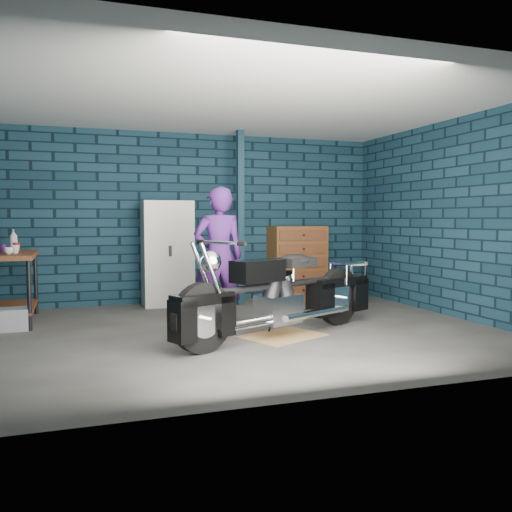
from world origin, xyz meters
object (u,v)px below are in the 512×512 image
at_px(person, 219,256).
at_px(shop_stool, 356,283).
at_px(storage_bin, 10,319).
at_px(tool_chest, 297,263).
at_px(motorcycle, 283,288).
at_px(locker, 167,253).
at_px(workbench, 12,288).

xyz_separation_m(person, shop_stool, (2.50, 0.96, -0.54)).
distance_m(storage_bin, shop_stool, 5.02).
bearing_deg(tool_chest, person, -136.70).
height_order(person, storage_bin, person).
xyz_separation_m(storage_bin, shop_stool, (4.99, 0.51, 0.20)).
height_order(motorcycle, locker, locker).
bearing_deg(storage_bin, motorcycle, -24.49).
bearing_deg(workbench, tool_chest, 10.00).
bearing_deg(workbench, motorcycle, -31.74).
bearing_deg(shop_stool, motorcycle, -136.87).
relative_size(storage_bin, locker, 0.26).
xyz_separation_m(workbench, motorcycle, (3.01, -1.86, 0.11)).
xyz_separation_m(motorcycle, locker, (-0.87, 2.62, 0.25)).
relative_size(storage_bin, tool_chest, 0.35).
bearing_deg(storage_bin, locker, 30.79).
bearing_deg(motorcycle, tool_chest, 39.20).
relative_size(tool_chest, shop_stool, 1.86).
bearing_deg(person, storage_bin, -5.36).
bearing_deg(motorcycle, person, 94.50).
bearing_deg(shop_stool, person, -159.10).
distance_m(motorcycle, shop_stool, 2.75).
bearing_deg(motorcycle, workbench, 123.92).
bearing_deg(storage_bin, person, -10.15).
bearing_deg(tool_chest, locker, 180.00).
xyz_separation_m(person, storage_bin, (-2.48, 0.44, -0.74)).
distance_m(storage_bin, tool_chest, 4.50).
distance_m(tool_chest, shop_stool, 1.06).
distance_m(locker, shop_stool, 3.01).
bearing_deg(motorcycle, locker, 84.09).
relative_size(motorcycle, storage_bin, 5.99).
bearing_deg(locker, shop_stool, -14.61).
height_order(workbench, person, person).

